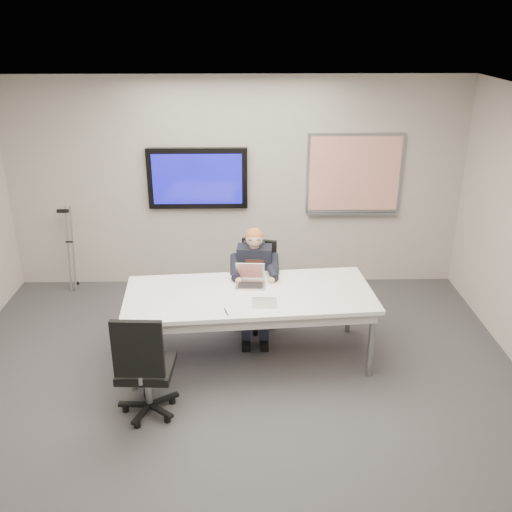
{
  "coord_description": "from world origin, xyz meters",
  "views": [
    {
      "loc": [
        0.12,
        -4.29,
        3.45
      ],
      "look_at": [
        0.23,
        1.2,
        1.14
      ],
      "focal_mm": 40.0,
      "sensor_mm": 36.0,
      "label": 1
    }
  ],
  "objects_px": {
    "conference_table": "(249,301)",
    "office_chair_far": "(255,300)",
    "office_chair_near": "(146,384)",
    "laptop": "(250,279)",
    "seated_person": "(255,295)"
  },
  "relations": [
    {
      "from": "conference_table",
      "to": "office_chair_far",
      "type": "height_order",
      "value": "office_chair_far"
    },
    {
      "from": "office_chair_near",
      "to": "laptop",
      "type": "height_order",
      "value": "office_chair_near"
    },
    {
      "from": "conference_table",
      "to": "laptop",
      "type": "distance_m",
      "value": 0.26
    },
    {
      "from": "seated_person",
      "to": "laptop",
      "type": "height_order",
      "value": "seated_person"
    },
    {
      "from": "conference_table",
      "to": "office_chair_far",
      "type": "bearing_deg",
      "value": 79.59
    },
    {
      "from": "conference_table",
      "to": "seated_person",
      "type": "relative_size",
      "value": 2.09
    },
    {
      "from": "seated_person",
      "to": "office_chair_far",
      "type": "bearing_deg",
      "value": 91.83
    },
    {
      "from": "office_chair_near",
      "to": "seated_person",
      "type": "bearing_deg",
      "value": -121.94
    },
    {
      "from": "seated_person",
      "to": "conference_table",
      "type": "bearing_deg",
      "value": -92.22
    },
    {
      "from": "conference_table",
      "to": "seated_person",
      "type": "distance_m",
      "value": 0.54
    },
    {
      "from": "seated_person",
      "to": "laptop",
      "type": "relative_size",
      "value": 3.96
    },
    {
      "from": "office_chair_far",
      "to": "seated_person",
      "type": "distance_m",
      "value": 0.3
    },
    {
      "from": "conference_table",
      "to": "office_chair_near",
      "type": "distance_m",
      "value": 1.39
    },
    {
      "from": "conference_table",
      "to": "office_chair_near",
      "type": "bearing_deg",
      "value": -139.71
    },
    {
      "from": "office_chair_far",
      "to": "seated_person",
      "type": "relative_size",
      "value": 0.82
    }
  ]
}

